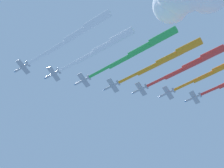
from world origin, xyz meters
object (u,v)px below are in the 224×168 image
jet_lead (77,33)px  jet_port_mid (168,58)px  jet_starboard_mid (193,63)px  jet_starboard_inner (141,49)px  jet_port_outer (224,66)px  jet_port_inner (103,47)px

jet_lead → jet_port_mid: bearing=179.0°
jet_lead → jet_starboard_mid: bearing=179.5°
jet_lead → jet_starboard_inner: (-30.77, 1.88, -0.91)m
jet_port_mid → jet_port_outer: size_ratio=0.99×
jet_starboard_inner → jet_starboard_mid: size_ratio=1.11×
jet_lead → jet_port_mid: size_ratio=1.07×
jet_starboard_mid → jet_port_outer: (-16.21, 2.46, 1.29)m
jet_starboard_inner → jet_lead: bearing=-3.5°
jet_lead → jet_port_outer: size_ratio=1.05×
jet_lead → jet_port_inner: jet_lead is taller
jet_starboard_inner → jet_starboard_mid: jet_starboard_mid is taller
jet_starboard_inner → jet_port_mid: (-14.25, -1.11, 0.26)m
jet_port_outer → jet_starboard_inner: bearing=-1.4°
jet_port_mid → jet_starboard_mid: 13.90m
jet_starboard_mid → jet_lead: bearing=-0.5°
jet_starboard_inner → jet_port_outer: 44.38m
jet_port_mid → jet_port_outer: 30.23m
jet_lead → jet_starboard_inner: size_ratio=1.00×
jet_lead → jet_starboard_inner: 30.84m
jet_starboard_inner → jet_starboard_mid: (-28.05, -1.40, 1.85)m
jet_lead → jet_port_outer: 75.12m
jet_port_inner → jet_port_outer: size_ratio=0.93×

